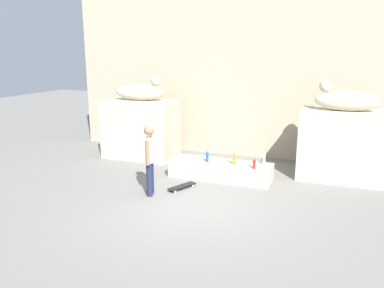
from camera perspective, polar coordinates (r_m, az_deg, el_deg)
ground_plane at (r=8.45m, az=-0.14°, el=-9.51°), size 40.00×40.00×0.00m
facade_wall at (r=12.45m, az=8.19°, el=11.26°), size 11.74×0.60×5.65m
pedestal_left at (r=12.27m, az=-7.62°, el=2.23°), size 2.22×1.28×1.82m
pedestal_right at (r=10.81m, az=21.52°, el=-0.19°), size 2.22×1.28×1.82m
statue_reclining_left at (r=12.08m, az=-7.64°, el=7.78°), size 1.65×0.73×0.78m
statue_reclining_right at (r=10.60m, az=21.89°, el=6.10°), size 1.62×0.63×0.78m
ledge_block at (r=10.30m, az=4.26°, el=-3.89°), size 2.71×0.84×0.45m
skater at (r=8.97m, az=-6.31°, el=-1.96°), size 0.30×0.52×1.67m
skateboard at (r=9.55m, az=-1.48°, el=-6.30°), size 0.51×0.81×0.08m
bottle_blue at (r=10.21m, az=2.29°, el=-1.96°), size 0.07×0.07×0.31m
bottle_clear at (r=10.14m, az=10.65°, el=-2.24°), size 0.07×0.07×0.33m
bottle_orange at (r=10.01m, az=6.27°, el=-2.29°), size 0.07×0.07×0.33m
bottle_red at (r=9.75m, az=9.22°, el=-2.96°), size 0.07×0.07×0.29m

